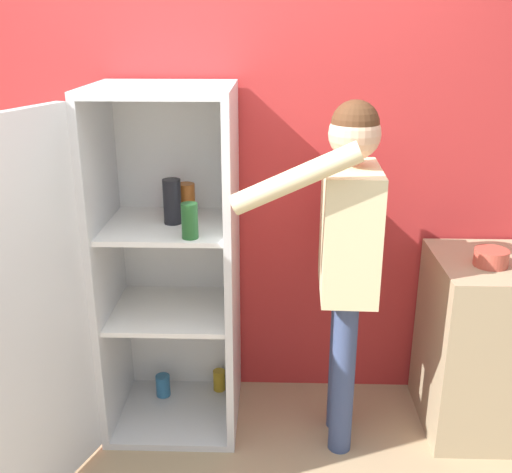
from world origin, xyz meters
TOP-DOWN VIEW (x-y plane):
  - wall_back at (0.00, 0.98)m, footprint 7.00×0.06m
  - refrigerator at (-0.36, 0.55)m, footprint 0.91×1.19m
  - person at (0.57, 0.49)m, footprint 0.64×0.57m
  - counter at (1.39, 0.63)m, footprint 0.73×0.59m
  - bowl at (1.25, 0.57)m, footprint 0.16×0.16m

SIDE VIEW (x-z plane):
  - counter at x=1.39m, z-range 0.00..0.90m
  - refrigerator at x=-0.36m, z-range 0.00..1.71m
  - bowl at x=1.25m, z-range 0.90..0.98m
  - person at x=0.57m, z-range 0.23..1.89m
  - wall_back at x=0.00m, z-range 0.00..2.55m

